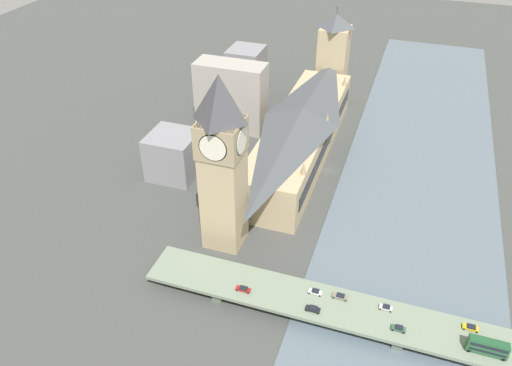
{
  "coord_description": "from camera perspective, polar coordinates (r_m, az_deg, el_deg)",
  "views": [
    {
      "loc": [
        -28.32,
        183.32,
        122.37
      ],
      "look_at": [
        19.55,
        42.04,
        16.8
      ],
      "focal_mm": 35.0,
      "sensor_mm": 36.0,
      "label": 1
    }
  ],
  "objects": [
    {
      "name": "car_northbound_mid",
      "position": [
        158.95,
        9.6,
        -12.65
      ],
      "size": [
        4.65,
        1.83,
        1.42
      ],
      "color": "slate",
      "rests_on": "road_bridge"
    },
    {
      "name": "city_block_west",
      "position": [
        215.08,
        -9.38,
        3.17
      ],
      "size": [
        19.84,
        19.53,
        19.38
      ],
      "color": "gray",
      "rests_on": "ground_plane"
    },
    {
      "name": "car_southbound_mid",
      "position": [
        154.48,
        6.53,
        -14.1
      ],
      "size": [
        4.42,
        1.93,
        1.51
      ],
      "color": "black",
      "rests_on": "road_bridge"
    },
    {
      "name": "car_southbound_lead",
      "position": [
        158.87,
        14.63,
        -13.6
      ],
      "size": [
        3.92,
        1.9,
        1.3
      ],
      "color": "silver",
      "rests_on": "road_bridge"
    },
    {
      "name": "city_block_east",
      "position": [
        246.8,
        -2.85,
        9.9
      ],
      "size": [
        33.93,
        14.1,
        33.44
      ],
      "color": "#A39E93",
      "rests_on": "ground_plane"
    },
    {
      "name": "ground_plane",
      "position": [
        222.22,
        8.28,
        1.46
      ],
      "size": [
        600.0,
        600.0,
        0.0
      ],
      "primitive_type": "plane",
      "color": "#424442"
    },
    {
      "name": "car_northbound_lead",
      "position": [
        161.56,
        23.33,
        -14.92
      ],
      "size": [
        4.4,
        1.9,
        1.38
      ],
      "color": "gold",
      "rests_on": "road_bridge"
    },
    {
      "name": "double_decker_bus_lead",
      "position": [
        156.1,
        24.98,
        -16.58
      ],
      "size": [
        10.73,
        2.65,
        5.01
      ],
      "color": "#235B33",
      "rests_on": "road_bridge"
    },
    {
      "name": "car_southbound_extra",
      "position": [
        159.1,
        6.79,
        -12.24
      ],
      "size": [
        4.27,
        1.81,
        1.5
      ],
      "color": "silver",
      "rests_on": "road_bridge"
    },
    {
      "name": "victoria_tower",
      "position": [
        279.46,
        8.79,
        14.04
      ],
      "size": [
        15.19,
        15.19,
        49.83
      ],
      "color": "tan",
      "rests_on": "ground_plane"
    },
    {
      "name": "city_block_center",
      "position": [
        284.71,
        -1.14,
        12.67
      ],
      "size": [
        18.11,
        19.82,
        25.81
      ],
      "color": "gray",
      "rests_on": "ground_plane"
    },
    {
      "name": "parliament_hall",
      "position": [
        225.21,
        5.18,
        5.73
      ],
      "size": [
        24.74,
        109.2,
        23.73
      ],
      "color": "tan",
      "rests_on": "ground_plane"
    },
    {
      "name": "car_northbound_tail",
      "position": [
        158.93,
        -1.46,
        -12.01
      ],
      "size": [
        4.65,
        1.77,
        1.39
      ],
      "color": "maroon",
      "rests_on": "road_bridge"
    },
    {
      "name": "clock_tower",
      "position": [
        163.13,
        -3.88,
        2.6
      ],
      "size": [
        14.3,
        14.3,
        64.39
      ],
      "color": "tan",
      "rests_on": "ground_plane"
    },
    {
      "name": "car_southbound_tail",
      "position": [
        154.53,
        15.99,
        -15.68
      ],
      "size": [
        4.06,
        1.78,
        1.53
      ],
      "color": "#2D5638",
      "rests_on": "road_bridge"
    },
    {
      "name": "river_water",
      "position": [
        220.54,
        17.94,
        -0.32
      ],
      "size": [
        63.89,
        360.0,
        0.3
      ],
      "primitive_type": "cube",
      "color": "slate",
      "rests_on": "ground_plane"
    },
    {
      "name": "road_bridge",
      "position": [
        157.83,
        16.2,
        -15.26
      ],
      "size": [
        159.78,
        15.42,
        4.91
      ],
      "color": "#5D6A59",
      "rests_on": "ground_plane"
    }
  ]
}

